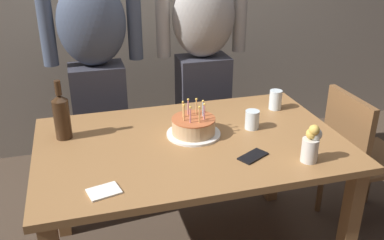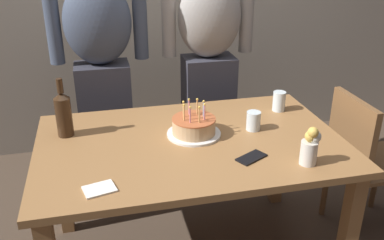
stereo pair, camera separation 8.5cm
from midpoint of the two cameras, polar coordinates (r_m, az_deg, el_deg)
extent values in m
cube|color=olive|center=(2.11, -1.30, -3.20)|extent=(1.50, 0.96, 0.03)
cube|color=olive|center=(2.26, 19.14, -13.89)|extent=(0.07, 0.07, 0.70)
cube|color=olive|center=(2.61, -18.36, -8.10)|extent=(0.07, 0.07, 0.70)
cube|color=olive|center=(2.84, 10.08, -4.34)|extent=(0.07, 0.07, 0.70)
cylinder|color=white|center=(2.16, -0.92, -1.87)|extent=(0.27, 0.27, 0.01)
cylinder|color=tan|center=(2.14, -0.93, -0.83)|extent=(0.22, 0.22, 0.07)
cylinder|color=#B75B33|center=(2.12, -0.94, 0.16)|extent=(0.22, 0.22, 0.01)
cylinder|color=pink|center=(2.09, 0.49, 1.00)|extent=(0.01, 0.01, 0.07)
sphere|color=#F9C64C|center=(2.07, 0.50, 2.12)|extent=(0.01, 0.01, 0.01)
cylinder|color=#93B7DB|center=(2.13, 0.34, 1.44)|extent=(0.01, 0.01, 0.07)
sphere|color=#F9C64C|center=(2.11, 0.35, 2.55)|extent=(0.01, 0.01, 0.01)
cylinder|color=#EAB266|center=(2.15, -0.54, 1.71)|extent=(0.01, 0.01, 0.07)
sphere|color=#F9C64C|center=(2.14, -0.54, 2.80)|extent=(0.01, 0.01, 0.01)
cylinder|color=pink|center=(2.15, -1.65, 1.66)|extent=(0.01, 0.01, 0.07)
sphere|color=#F9C64C|center=(2.13, -1.66, 2.75)|extent=(0.01, 0.01, 0.01)
cylinder|color=#EAB266|center=(2.12, -2.37, 1.31)|extent=(0.01, 0.01, 0.07)
sphere|color=#F9C64C|center=(2.10, -2.39, 2.42)|extent=(0.01, 0.01, 0.01)
cylinder|color=#EAB266|center=(2.08, -2.27, 0.86)|extent=(0.01, 0.01, 0.07)
sphere|color=#F9C64C|center=(2.06, -2.29, 1.98)|extent=(0.01, 0.01, 0.01)
cylinder|color=pink|center=(2.06, -1.37, 0.58)|extent=(0.01, 0.01, 0.07)
sphere|color=#F9C64C|center=(2.04, -1.39, 1.71)|extent=(0.01, 0.01, 0.01)
cylinder|color=#EAB266|center=(2.06, -0.22, 0.63)|extent=(0.01, 0.01, 0.07)
sphere|color=#F9C64C|center=(2.04, -0.22, 1.77)|extent=(0.01, 0.01, 0.01)
cylinder|color=silver|center=(2.48, 10.16, 2.68)|extent=(0.07, 0.07, 0.11)
cylinder|color=silver|center=(2.22, 6.98, 0.03)|extent=(0.07, 0.07, 0.10)
cylinder|color=#382314|center=(2.20, -18.07, 0.07)|extent=(0.08, 0.08, 0.20)
cone|color=#382314|center=(2.15, -18.46, 2.84)|extent=(0.08, 0.08, 0.03)
cylinder|color=#382314|center=(2.14, -18.64, 4.10)|extent=(0.03, 0.03, 0.07)
cube|color=black|center=(1.97, 6.95, -4.85)|extent=(0.16, 0.13, 0.01)
cube|color=white|center=(1.76, -13.10, -9.32)|extent=(0.14, 0.12, 0.01)
cylinder|color=silver|center=(1.96, 14.29, -3.95)|extent=(0.08, 0.08, 0.11)
sphere|color=gold|center=(1.92, 14.52, -1.83)|extent=(0.05, 0.05, 0.05)
sphere|color=gold|center=(1.91, 14.84, -1.31)|extent=(0.05, 0.05, 0.05)
sphere|color=silver|center=(1.93, 15.00, -1.87)|extent=(0.06, 0.06, 0.06)
cube|color=#33333D|center=(2.90, -12.78, -1.55)|extent=(0.34, 0.23, 0.92)
ellipsoid|color=#424C60|center=(2.67, -14.23, 12.47)|extent=(0.41, 0.27, 0.52)
cylinder|color=#424C60|center=(2.73, -8.63, 12.59)|extent=(0.09, 0.09, 0.44)
cylinder|color=#424C60|center=(2.71, -19.77, 11.40)|extent=(0.09, 0.09, 0.44)
cube|color=#33333D|center=(3.00, 0.62, 0.01)|extent=(0.34, 0.23, 0.92)
ellipsoid|color=#9E9993|center=(2.78, 0.68, 13.63)|extent=(0.41, 0.27, 0.52)
cylinder|color=#9E9993|center=(2.90, 5.59, 13.44)|extent=(0.09, 0.09, 0.44)
cylinder|color=#9E9993|center=(2.76, -4.83, 12.90)|extent=(0.09, 0.09, 0.44)
cube|color=brown|center=(2.70, 21.94, -4.80)|extent=(0.42, 0.42, 0.02)
cube|color=brown|center=(2.51, 19.20, -1.27)|extent=(0.04, 0.40, 0.40)
cylinder|color=brown|center=(3.04, 22.00, -6.60)|extent=(0.04, 0.04, 0.45)
cylinder|color=brown|center=(2.61, 20.22, -11.80)|extent=(0.04, 0.04, 0.45)
cylinder|color=brown|center=(2.85, 16.14, -7.87)|extent=(0.04, 0.04, 0.45)
camera|label=1|loc=(0.04, -91.17, -0.53)|focal=39.80mm
camera|label=2|loc=(0.04, 88.83, 0.53)|focal=39.80mm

